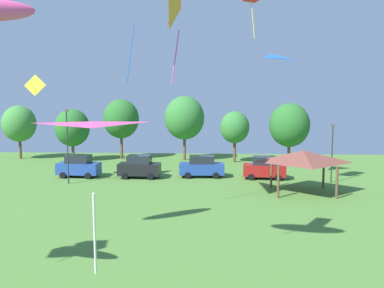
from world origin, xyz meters
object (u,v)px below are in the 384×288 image
Objects in this scene: parked_car_third_from_left at (202,166)px; treeline_tree_2 at (121,119)px; park_pavilion at (303,157)px; kite_flying_10 at (149,4)px; treeline_tree_0 at (19,124)px; treeline_tree_3 at (184,118)px; parked_car_second_from_left at (139,167)px; treeline_tree_1 at (72,128)px; parked_car_leftmost at (79,166)px; kite_flying_4 at (175,6)px; light_post_0 at (67,142)px; treeline_tree_5 at (289,125)px; treeline_tree_4 at (235,127)px; kite_flying_3 at (35,85)px; kite_flying_9 at (92,167)px; light_post_1 at (332,149)px; kite_flying_0 at (270,63)px; parked_car_rightmost_in_row at (264,168)px.

treeline_tree_2 is (-11.11, 12.64, 4.24)m from parked_car_third_from_left.
kite_flying_10 is at bearing -142.82° from park_pavilion.
treeline_tree_0 is 0.85× the size of treeline_tree_3.
kite_flying_10 reaches higher than parked_car_second_from_left.
parked_car_leftmost is at bearing -67.91° from treeline_tree_1.
kite_flying_4 reaches higher than light_post_0.
treeline_tree_5 reaches higher than treeline_tree_0.
treeline_tree_1 reaches higher than treeline_tree_4.
kite_flying_3 is at bearing 176.65° from light_post_0.
light_post_0 is at bearing -52.12° from treeline_tree_0.
treeline_tree_5 reaches higher than kite_flying_9.
treeline_tree_2 reaches higher than light_post_0.
treeline_tree_2 is (1.37, 13.29, 4.21)m from parked_car_leftmost.
park_pavilion is 17.60m from treeline_tree_4.
kite_flying_4 is 0.90× the size of kite_flying_10.
light_post_0 is 1.08× the size of treeline_tree_4.
kite_flying_4 reaches higher than light_post_1.
parked_car_leftmost is 0.72× the size of park_pavilion.
treeline_tree_5 is (16.85, 11.04, 3.59)m from parked_car_second_from_left.
treeline_tree_5 is (21.72, -2.35, -0.61)m from treeline_tree_2.
light_post_0 is (-6.12, -3.20, 2.76)m from parked_car_second_from_left.
kite_flying_0 is at bearing -76.20° from treeline_tree_4.
kite_flying_10 is 1.19× the size of parked_car_second_from_left.
kite_flying_3 is at bearing -176.63° from light_post_1.
treeline_tree_2 reaches higher than parked_car_leftmost.
kite_flying_0 is 20.58m from light_post_0.
light_post_1 is at bearing -32.22° from treeline_tree_2.
treeline_tree_2 is 0.95× the size of treeline_tree_3.
treeline_tree_1 is 0.90× the size of treeline_tree_5.
parked_car_second_from_left is 18.76m from light_post_1.
treeline_tree_4 is (-2.75, 11.19, -6.90)m from kite_flying_0.
treeline_tree_5 reaches higher than parked_car_rightmost_in_row.
treeline_tree_4 is at bearing -3.00° from treeline_tree_0.
parked_car_second_from_left is at bearing -146.77° from treeline_tree_5.
kite_flying_9 is at bearing -113.31° from light_post_1.
treeline_tree_2 is 8.53m from treeline_tree_3.
treeline_tree_4 is at bearing 103.80° from kite_flying_0.
light_post_0 is at bearing -165.25° from parked_car_rightmost_in_row.
light_post_0 is at bearing -121.65° from treeline_tree_3.
parked_car_third_from_left is (2.77, 15.22, -12.53)m from kite_flying_10.
kite_flying_0 reaches higher than parked_car_rightmost_in_row.
kite_flying_0 reaches higher than parked_car_third_from_left.
light_post_0 reaches higher than light_post_1.
kite_flying_4 is 0.61× the size of treeline_tree_5.
treeline_tree_3 is at bearing 93.56° from kite_flying_4.
treeline_tree_2 is at bearing 147.78° from light_post_1.
kite_flying_3 is (-21.87, -2.93, -2.15)m from kite_flying_0.
light_post_1 is (24.84, -1.50, 2.05)m from parked_car_leftmost.
parked_car_rightmost_in_row is 0.66× the size of treeline_tree_4.
parked_car_third_from_left is 1.08× the size of parked_car_rightmost_in_row.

